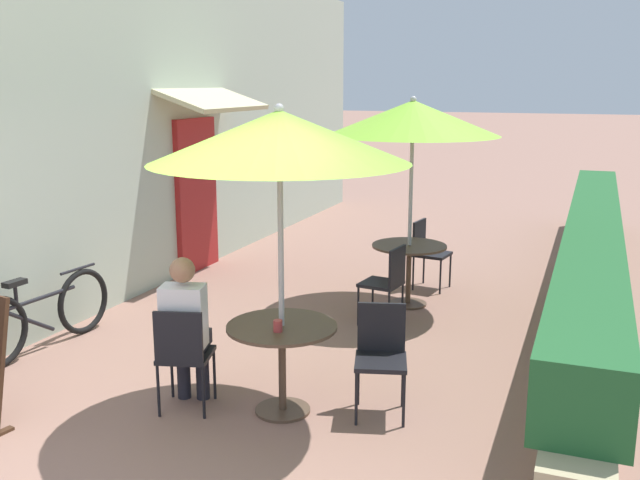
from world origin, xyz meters
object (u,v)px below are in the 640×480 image
at_px(cafe_chair_near_right, 381,350).
at_px(bicycle_leaning, 43,315).
at_px(seated_patron_near_left, 186,325).
at_px(patio_table_mid, 409,259).
at_px(cafe_chair_mid_right, 427,248).
at_px(patio_umbrella_mid, 413,118).
at_px(patio_umbrella_near, 279,137).
at_px(cafe_chair_mid_left, 388,279).
at_px(cafe_chair_near_left, 183,351).
at_px(coffee_cup_near, 278,326).
at_px(patio_table_near, 282,346).

xyz_separation_m(cafe_chair_near_right, bicycle_leaning, (-3.46, 0.10, -0.16)).
relative_size(seated_patron_near_left, bicycle_leaning, 0.71).
bearing_deg(seated_patron_near_left, patio_table_mid, 57.29).
height_order(cafe_chair_mid_right, bicycle_leaning, cafe_chair_mid_right).
bearing_deg(patio_umbrella_mid, patio_table_mid, 180.00).
height_order(patio_umbrella_near, cafe_chair_mid_left, patio_umbrella_near).
bearing_deg(cafe_chair_mid_right, cafe_chair_near_left, -5.09).
xyz_separation_m(cafe_chair_near_left, coffee_cup_near, (0.76, 0.14, 0.25)).
bearing_deg(patio_table_mid, seated_patron_near_left, -106.78).
bearing_deg(cafe_chair_near_right, cafe_chair_mid_right, -98.72).
xyz_separation_m(patio_table_near, cafe_chair_mid_left, (0.20, 2.32, -0.04)).
height_order(cafe_chair_near_right, coffee_cup_near, cafe_chair_near_right).
relative_size(seated_patron_near_left, patio_table_mid, 1.44).
relative_size(cafe_chair_near_left, patio_table_mid, 1.00).
bearing_deg(patio_umbrella_mid, cafe_chair_mid_left, -92.70).
bearing_deg(cafe_chair_near_left, patio_umbrella_near, 5.64).
distance_m(patio_umbrella_near, bicycle_leaning, 3.31).
bearing_deg(coffee_cup_near, cafe_chair_near_right, 31.77).
bearing_deg(cafe_chair_mid_right, patio_umbrella_near, 4.36).
distance_m(patio_umbrella_near, patio_table_mid, 3.50).
relative_size(cafe_chair_near_left, coffee_cup_near, 9.67).
distance_m(patio_umbrella_near, cafe_chair_mid_left, 2.86).
relative_size(patio_table_near, patio_table_mid, 1.00).
distance_m(patio_table_mid, patio_umbrella_mid, 1.63).
distance_m(patio_umbrella_mid, cafe_chair_mid_left, 1.84).
bearing_deg(patio_umbrella_near, patio_umbrella_mid, 85.69).
distance_m(seated_patron_near_left, patio_table_mid, 3.42).
bearing_deg(coffee_cup_near, cafe_chair_near_left, -169.22).
distance_m(cafe_chair_near_right, coffee_cup_near, 0.85).
height_order(patio_table_near, cafe_chair_near_right, cafe_chair_near_right).
bearing_deg(cafe_chair_near_left, cafe_chair_mid_left, 54.61).
bearing_deg(cafe_chair_near_left, cafe_chair_near_right, 5.64).
xyz_separation_m(coffee_cup_near, patio_umbrella_mid, (0.20, 3.24, 1.41)).
relative_size(patio_umbrella_mid, bicycle_leaning, 1.38).
distance_m(patio_table_mid, bicycle_leaning, 4.02).
bearing_deg(bicycle_leaning, cafe_chair_near_right, 3.29).
height_order(cafe_chair_near_left, cafe_chair_mid_left, same).
xyz_separation_m(patio_umbrella_near, coffee_cup_near, (0.03, -0.14, -1.41)).
bearing_deg(cafe_chair_near_right, patio_table_mid, -96.03).
relative_size(patio_table_mid, patio_umbrella_mid, 0.36).
distance_m(cafe_chair_near_right, patio_umbrella_mid, 3.30).
bearing_deg(cafe_chair_near_left, patio_umbrella_mid, 58.27).
xyz_separation_m(cafe_chair_near_left, cafe_chair_mid_left, (0.92, 2.60, 0.00)).
bearing_deg(cafe_chair_near_left, seated_patron_near_left, 90.00).
height_order(cafe_chair_mid_left, bicycle_leaning, cafe_chair_mid_left).
distance_m(cafe_chair_mid_right, bicycle_leaning, 4.60).
xyz_separation_m(cafe_chair_near_left, patio_table_mid, (0.96, 3.38, 0.04)).
height_order(cafe_chair_near_left, coffee_cup_near, cafe_chair_near_left).
height_order(patio_umbrella_near, cafe_chair_near_right, patio_umbrella_near).
height_order(patio_table_near, cafe_chair_near_left, cafe_chair_near_left).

